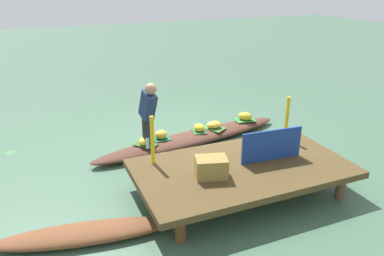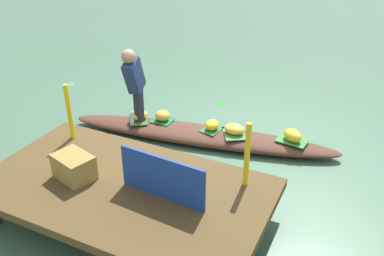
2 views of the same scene
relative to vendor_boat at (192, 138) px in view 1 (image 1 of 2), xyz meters
name	(u,v)px [view 1 (image 1 of 2)]	position (x,y,z in m)	size (l,w,h in m)	color
canal_water	(192,143)	(0.00, 0.00, -0.10)	(40.00, 40.00, 0.00)	#3F624B
dock_platform	(242,169)	(0.02, 1.97, 0.29)	(3.20, 1.80, 0.45)	#4D3B1F
vendor_boat	(192,138)	(0.00, 0.00, 0.00)	(4.14, 0.61, 0.20)	#4C2B20
moored_boat	(85,234)	(2.39, 2.20, -0.02)	(2.23, 0.47, 0.17)	brown
leaf_mat_0	(214,128)	(-0.52, -0.08, 0.11)	(0.42, 0.30, 0.01)	#3F7136
banana_bunch_0	(214,125)	(-0.52, -0.08, 0.18)	(0.30, 0.23, 0.15)	gold
leaf_mat_1	(161,138)	(0.64, 0.00, 0.11)	(0.31, 0.30, 0.01)	#186135
banana_bunch_1	(161,134)	(0.64, 0.00, 0.19)	(0.22, 0.23, 0.17)	gold
leaf_mat_2	(199,131)	(-0.18, -0.06, 0.11)	(0.33, 0.25, 0.01)	#2E6535
banana_bunch_2	(199,128)	(-0.18, -0.06, 0.18)	(0.24, 0.19, 0.15)	yellow
leaf_mat_3	(245,120)	(-1.34, -0.24, 0.11)	(0.42, 0.28, 0.01)	#347736
banana_bunch_3	(245,116)	(-1.34, -0.24, 0.19)	(0.30, 0.22, 0.17)	gold
leaf_mat_4	(145,144)	(1.00, 0.15, 0.11)	(0.41, 0.26, 0.01)	#2F5C26
banana_bunch_4	(145,141)	(1.00, 0.15, 0.18)	(0.29, 0.20, 0.15)	yellow
vendor_person	(148,110)	(0.95, 0.25, 0.80)	(0.25, 0.48, 1.22)	#28282D
water_bottle	(148,143)	(1.00, 0.32, 0.20)	(0.06, 0.06, 0.20)	#A9D3D8
market_banner	(272,145)	(-0.48, 1.97, 0.60)	(1.00, 0.03, 0.49)	navy
railing_post_west	(287,118)	(-1.18, 1.37, 0.73)	(0.06, 0.06, 0.76)	yellow
railing_post_east	(152,140)	(1.22, 1.37, 0.73)	(0.06, 0.06, 0.76)	yellow
produce_crate	(211,167)	(0.59, 2.08, 0.49)	(0.44, 0.32, 0.29)	olive
drifting_plant_0	(158,121)	(0.24, -1.41, -0.10)	(0.18, 0.14, 0.01)	#266F2B
drifting_plant_1	(10,152)	(3.33, -0.93, -0.10)	(0.22, 0.17, 0.01)	#3C803E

